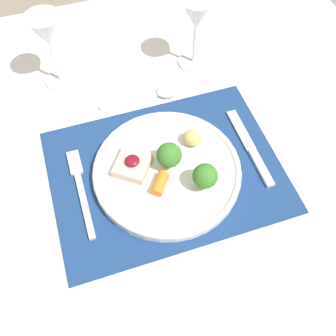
{
  "coord_description": "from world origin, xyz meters",
  "views": [
    {
      "loc": [
        -0.12,
        -0.39,
        1.42
      ],
      "look_at": [
        0.0,
        -0.01,
        0.79
      ],
      "focal_mm": 42.0,
      "sensor_mm": 36.0,
      "label": 1
    }
  ],
  "objects_px": {
    "fork": "(80,186)",
    "wine_glass_far": "(47,36)",
    "wine_glass_near": "(196,19)",
    "knife": "(252,152)",
    "dinner_plate": "(169,169)",
    "spoon": "(159,93)"
  },
  "relations": [
    {
      "from": "fork",
      "to": "wine_glass_far",
      "type": "relative_size",
      "value": 1.14
    },
    {
      "from": "wine_glass_near",
      "to": "knife",
      "type": "bearing_deg",
      "value": -85.49
    },
    {
      "from": "dinner_plate",
      "to": "wine_glass_near",
      "type": "height_order",
      "value": "wine_glass_near"
    },
    {
      "from": "knife",
      "to": "wine_glass_far",
      "type": "xyz_separation_m",
      "value": [
        -0.33,
        0.32,
        0.12
      ]
    },
    {
      "from": "dinner_plate",
      "to": "fork",
      "type": "bearing_deg",
      "value": 171.97
    },
    {
      "from": "fork",
      "to": "knife",
      "type": "relative_size",
      "value": 1.0
    },
    {
      "from": "dinner_plate",
      "to": "knife",
      "type": "relative_size",
      "value": 1.46
    },
    {
      "from": "wine_glass_far",
      "to": "fork",
      "type": "bearing_deg",
      "value": -92.54
    },
    {
      "from": "knife",
      "to": "wine_glass_far",
      "type": "distance_m",
      "value": 0.48
    },
    {
      "from": "fork",
      "to": "spoon",
      "type": "xyz_separation_m",
      "value": [
        0.21,
        0.18,
        0.0
      ]
    },
    {
      "from": "wine_glass_far",
      "to": "wine_glass_near",
      "type": "bearing_deg",
      "value": -7.08
    },
    {
      "from": "knife",
      "to": "wine_glass_near",
      "type": "distance_m",
      "value": 0.31
    },
    {
      "from": "fork",
      "to": "spoon",
      "type": "bearing_deg",
      "value": 40.88
    },
    {
      "from": "spoon",
      "to": "wine_glass_far",
      "type": "bearing_deg",
      "value": 151.97
    },
    {
      "from": "spoon",
      "to": "dinner_plate",
      "type": "bearing_deg",
      "value": -100.63
    },
    {
      "from": "spoon",
      "to": "wine_glass_near",
      "type": "xyz_separation_m",
      "value": [
        0.11,
        0.07,
        0.12
      ]
    },
    {
      "from": "spoon",
      "to": "wine_glass_near",
      "type": "relative_size",
      "value": 1.08
    },
    {
      "from": "wine_glass_far",
      "to": "spoon",
      "type": "bearing_deg",
      "value": -29.38
    },
    {
      "from": "wine_glass_near",
      "to": "wine_glass_far",
      "type": "height_order",
      "value": "wine_glass_far"
    },
    {
      "from": "dinner_plate",
      "to": "spoon",
      "type": "distance_m",
      "value": 0.21
    },
    {
      "from": "dinner_plate",
      "to": "wine_glass_near",
      "type": "xyz_separation_m",
      "value": [
        0.15,
        0.28,
        0.1
      ]
    },
    {
      "from": "knife",
      "to": "dinner_plate",
      "type": "bearing_deg",
      "value": -179.41
    }
  ]
}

